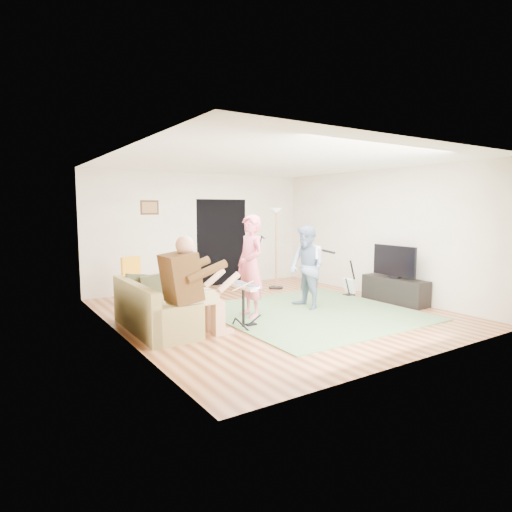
{
  "coord_description": "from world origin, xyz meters",
  "views": [
    {
      "loc": [
        -4.45,
        -6.22,
        1.89
      ],
      "look_at": [
        -0.2,
        0.3,
        1.01
      ],
      "focal_mm": 30.0,
      "sensor_mm": 36.0,
      "label": 1
    }
  ],
  "objects_px": {
    "guitarist": "(307,267)",
    "torchiere_lamp": "(276,234)",
    "dining_chair": "(136,289)",
    "tv_cabinet": "(395,290)",
    "drum_kit": "(243,308)",
    "guitar_spare": "(349,286)",
    "sofa": "(151,314)",
    "television": "(394,261)",
    "singer": "(251,266)"
  },
  "relations": [
    {
      "from": "drum_kit",
      "to": "singer",
      "type": "xyz_separation_m",
      "value": [
        0.46,
        0.52,
        0.57
      ]
    },
    {
      "from": "guitarist",
      "to": "sofa",
      "type": "bearing_deg",
      "value": -91.24
    },
    {
      "from": "torchiere_lamp",
      "to": "dining_chair",
      "type": "bearing_deg",
      "value": 179.71
    },
    {
      "from": "guitarist",
      "to": "television",
      "type": "distance_m",
      "value": 1.87
    },
    {
      "from": "drum_kit",
      "to": "torchiere_lamp",
      "type": "bearing_deg",
      "value": 45.55
    },
    {
      "from": "sofa",
      "to": "dining_chair",
      "type": "distance_m",
      "value": 1.83
    },
    {
      "from": "drum_kit",
      "to": "guitarist",
      "type": "relative_size",
      "value": 0.46
    },
    {
      "from": "torchiere_lamp",
      "to": "tv_cabinet",
      "type": "bearing_deg",
      "value": -66.2
    },
    {
      "from": "singer",
      "to": "dining_chair",
      "type": "height_order",
      "value": "singer"
    },
    {
      "from": "drum_kit",
      "to": "sofa",
      "type": "bearing_deg",
      "value": 153.15
    },
    {
      "from": "sofa",
      "to": "singer",
      "type": "distance_m",
      "value": 1.86
    },
    {
      "from": "singer",
      "to": "guitar_spare",
      "type": "relative_size",
      "value": 2.31
    },
    {
      "from": "dining_chair",
      "to": "torchiere_lamp",
      "type": "bearing_deg",
      "value": -11.57
    },
    {
      "from": "tv_cabinet",
      "to": "television",
      "type": "xyz_separation_m",
      "value": [
        -0.05,
        0.0,
        0.6
      ]
    },
    {
      "from": "sofa",
      "to": "tv_cabinet",
      "type": "bearing_deg",
      "value": -8.98
    },
    {
      "from": "guitar_spare",
      "to": "dining_chair",
      "type": "relative_size",
      "value": 0.81
    },
    {
      "from": "guitarist",
      "to": "tv_cabinet",
      "type": "xyz_separation_m",
      "value": [
        1.83,
        -0.57,
        -0.53
      ]
    },
    {
      "from": "torchiere_lamp",
      "to": "guitarist",
      "type": "bearing_deg",
      "value": -109.79
    },
    {
      "from": "drum_kit",
      "to": "tv_cabinet",
      "type": "bearing_deg",
      "value": -1.74
    },
    {
      "from": "drum_kit",
      "to": "torchiere_lamp",
      "type": "xyz_separation_m",
      "value": [
        2.38,
        2.43,
        0.98
      ]
    },
    {
      "from": "singer",
      "to": "guitarist",
      "type": "distance_m",
      "value": 1.22
    },
    {
      "from": "sofa",
      "to": "dining_chair",
      "type": "bearing_deg",
      "value": 79.68
    },
    {
      "from": "dining_chair",
      "to": "television",
      "type": "height_order",
      "value": "television"
    },
    {
      "from": "singer",
      "to": "tv_cabinet",
      "type": "bearing_deg",
      "value": 79.32
    },
    {
      "from": "tv_cabinet",
      "to": "television",
      "type": "height_order",
      "value": "television"
    },
    {
      "from": "drum_kit",
      "to": "guitar_spare",
      "type": "xyz_separation_m",
      "value": [
        3.22,
        0.87,
        -0.09
      ]
    },
    {
      "from": "dining_chair",
      "to": "television",
      "type": "bearing_deg",
      "value": -41.34
    },
    {
      "from": "drum_kit",
      "to": "guitarist",
      "type": "xyz_separation_m",
      "value": [
        1.67,
        0.46,
        0.47
      ]
    },
    {
      "from": "torchiere_lamp",
      "to": "television",
      "type": "distance_m",
      "value": 2.79
    },
    {
      "from": "drum_kit",
      "to": "television",
      "type": "height_order",
      "value": "television"
    },
    {
      "from": "guitarist",
      "to": "dining_chair",
      "type": "bearing_deg",
      "value": -124.6
    },
    {
      "from": "guitar_spare",
      "to": "torchiere_lamp",
      "type": "distance_m",
      "value": 2.07
    },
    {
      "from": "guitarist",
      "to": "television",
      "type": "height_order",
      "value": "guitarist"
    },
    {
      "from": "dining_chair",
      "to": "guitar_spare",
      "type": "bearing_deg",
      "value": -31.95
    },
    {
      "from": "television",
      "to": "torchiere_lamp",
      "type": "bearing_deg",
      "value": 112.85
    },
    {
      "from": "singer",
      "to": "television",
      "type": "xyz_separation_m",
      "value": [
        2.99,
        -0.62,
        -0.04
      ]
    },
    {
      "from": "tv_cabinet",
      "to": "dining_chair",
      "type": "bearing_deg",
      "value": 150.21
    },
    {
      "from": "singer",
      "to": "television",
      "type": "height_order",
      "value": "singer"
    },
    {
      "from": "sofa",
      "to": "dining_chair",
      "type": "xyz_separation_m",
      "value": [
        0.33,
        1.8,
        0.08
      ]
    },
    {
      "from": "drum_kit",
      "to": "television",
      "type": "xyz_separation_m",
      "value": [
        3.45,
        -0.11,
        0.54
      ]
    },
    {
      "from": "sofa",
      "to": "guitarist",
      "type": "bearing_deg",
      "value": -3.64
    },
    {
      "from": "guitarist",
      "to": "torchiere_lamp",
      "type": "relative_size",
      "value": 0.83
    },
    {
      "from": "singer",
      "to": "television",
      "type": "bearing_deg",
      "value": 79.13
    },
    {
      "from": "guitar_spare",
      "to": "dining_chair",
      "type": "xyz_separation_m",
      "value": [
        -4.18,
        1.58,
        0.12
      ]
    },
    {
      "from": "tv_cabinet",
      "to": "singer",
      "type": "bearing_deg",
      "value": 168.42
    },
    {
      "from": "guitarist",
      "to": "tv_cabinet",
      "type": "distance_m",
      "value": 1.99
    },
    {
      "from": "drum_kit",
      "to": "guitar_spare",
      "type": "bearing_deg",
      "value": 15.12
    },
    {
      "from": "torchiere_lamp",
      "to": "drum_kit",
      "type": "bearing_deg",
      "value": -134.45
    },
    {
      "from": "guitar_spare",
      "to": "guitarist",
      "type": "bearing_deg",
      "value": -165.21
    },
    {
      "from": "drum_kit",
      "to": "tv_cabinet",
      "type": "xyz_separation_m",
      "value": [
        3.5,
        -0.11,
        -0.06
      ]
    }
  ]
}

